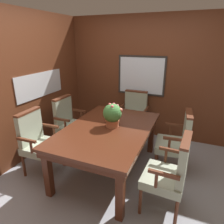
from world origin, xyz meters
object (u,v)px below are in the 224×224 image
chair_left_far (69,121)px  chair_left_near (38,140)px  potted_plant (112,115)px  chair_right_far (177,139)px  dining_table (108,133)px  chair_right_near (171,171)px  chair_head_far (134,113)px

chair_left_far → chair_left_near: 0.82m
chair_left_far → potted_plant: bearing=-106.7°
chair_right_far → chair_left_near: 2.14m
chair_right_far → potted_plant: 1.07m
dining_table → chair_right_near: 1.08m
chair_head_far → chair_left_near: (-1.02, -1.69, 0.00)m
chair_right_far → potted_plant: size_ratio=2.70×
dining_table → chair_left_far: bearing=157.8°
chair_right_far → chair_head_far: same height
chair_left_near → potted_plant: (1.04, 0.48, 0.39)m
chair_left_far → chair_left_near: size_ratio=1.00×
chair_right_near → potted_plant: 1.14m
dining_table → chair_head_far: size_ratio=1.85×
dining_table → chair_right_near: (0.99, -0.44, -0.11)m
chair_head_far → chair_left_far: bearing=-138.5°
dining_table → chair_left_far: (-0.99, 0.40, -0.11)m
chair_left_near → potted_plant: bearing=-67.0°
dining_table → chair_right_far: (0.97, 0.41, -0.11)m
chair_right_far → potted_plant: potted_plant is taller
chair_right_far → chair_right_near: 0.85m
chair_left_far → chair_head_far: bearing=-47.8°
chair_head_far → chair_right_near: same height
chair_right_near → potted_plant: size_ratio=2.70×
chair_head_far → chair_right_near: 1.97m
dining_table → chair_right_far: 1.06m
chair_left_near → chair_right_near: size_ratio=1.00×
chair_left_far → chair_right_near: size_ratio=1.00×
chair_head_far → potted_plant: 1.27m
chair_left_near → chair_right_near: same height
chair_right_far → chair_left_near: (-1.97, -0.83, 0.00)m
chair_head_far → chair_left_near: 1.98m
chair_right_far → potted_plant: (-0.94, -0.34, 0.39)m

